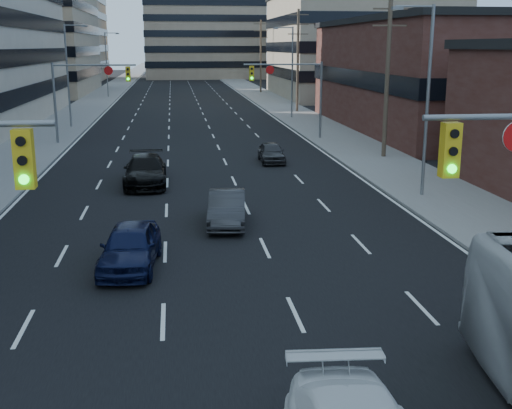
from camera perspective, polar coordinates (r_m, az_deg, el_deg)
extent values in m
cube|color=black|center=(134.27, -6.84, 10.78)|extent=(18.00, 300.00, 0.02)
cube|color=slate|center=(134.64, -11.82, 10.62)|extent=(5.00, 300.00, 0.15)
cube|color=slate|center=(134.87, -1.86, 10.91)|extent=(5.00, 300.00, 0.15)
cube|color=gray|center=(106.51, -20.16, 13.55)|extent=(20.00, 30.00, 16.00)
cube|color=#472119|center=(59.78, 18.13, 10.69)|extent=(20.00, 30.00, 9.00)
cube|color=gray|center=(95.76, 8.93, 13.66)|extent=(22.00, 28.00, 14.00)
cube|color=#ADA089|center=(146.54, -18.37, 14.35)|extent=(24.00, 24.00, 20.00)
cube|color=gray|center=(138.16, 6.85, 13.35)|extent=(22.00, 22.00, 12.00)
cube|color=gold|center=(12.54, -19.91, 3.82)|extent=(0.35, 0.28, 1.10)
cylinder|color=black|center=(12.34, -20.20, 5.29)|extent=(0.18, 0.06, 0.18)
cylinder|color=black|center=(12.39, -20.07, 3.69)|extent=(0.18, 0.06, 0.18)
cylinder|color=#0CE526|center=(12.45, -19.93, 2.11)|extent=(0.18, 0.06, 0.18)
cube|color=gold|center=(13.39, 16.86, 4.65)|extent=(0.35, 0.28, 1.10)
cylinder|color=black|center=(13.20, 17.24, 6.04)|extent=(0.18, 0.06, 0.18)
cylinder|color=black|center=(13.25, 17.14, 4.54)|extent=(0.18, 0.06, 0.18)
cylinder|color=#0CE526|center=(13.31, 17.03, 3.05)|extent=(0.18, 0.06, 0.18)
cylinder|color=slate|center=(50.00, -17.43, 8.51)|extent=(0.18, 0.18, 6.00)
cylinder|color=slate|center=(49.41, -14.18, 11.93)|extent=(6.00, 0.12, 0.12)
cube|color=gold|center=(49.22, -11.30, 11.31)|extent=(0.35, 0.28, 1.10)
cylinder|color=black|center=(49.04, -11.34, 11.71)|extent=(0.18, 0.06, 0.18)
cylinder|color=black|center=(49.06, -11.32, 11.30)|extent=(0.18, 0.06, 0.18)
cylinder|color=#0CE526|center=(49.07, -11.30, 10.90)|extent=(0.18, 0.06, 0.18)
cylinder|color=white|center=(49.29, -12.98, 11.52)|extent=(0.64, 0.06, 0.64)
cylinder|color=slate|center=(50.54, 5.78, 9.13)|extent=(0.18, 0.18, 6.00)
cylinder|color=slate|center=(49.79, 2.41, 12.34)|extent=(6.00, 0.12, 0.12)
cube|color=gold|center=(49.47, -0.39, 11.59)|extent=(0.35, 0.28, 1.10)
cylinder|color=black|center=(49.30, -0.37, 11.99)|extent=(0.18, 0.06, 0.18)
cylinder|color=black|center=(49.31, -0.37, 11.58)|extent=(0.18, 0.06, 0.18)
cylinder|color=#0CE526|center=(49.33, -0.37, 11.17)|extent=(0.18, 0.06, 0.18)
cylinder|color=white|center=(49.62, 1.25, 11.88)|extent=(0.64, 0.06, 0.64)
cylinder|color=#4C3D2D|center=(42.33, 11.61, 11.39)|extent=(0.28, 0.28, 11.00)
cube|color=#4C3D2D|center=(42.36, 11.87, 16.66)|extent=(2.20, 0.10, 0.10)
cube|color=#4C3D2D|center=(42.32, 11.80, 15.31)|extent=(2.20, 0.10, 0.10)
cylinder|color=#4C3D2D|center=(71.39, 3.73, 12.56)|extent=(0.28, 0.28, 11.00)
cube|color=#4C3D2D|center=(71.44, 3.80, 16.49)|extent=(2.20, 0.10, 0.10)
cube|color=#4C3D2D|center=(71.40, 3.78, 15.69)|extent=(2.20, 0.10, 0.10)
cube|color=#4C3D2D|center=(71.38, 3.77, 14.89)|extent=(2.20, 0.10, 0.10)
cylinder|color=#4C3D2D|center=(101.00, 0.42, 12.98)|extent=(0.28, 0.28, 11.00)
cube|color=#4C3D2D|center=(101.03, 0.43, 15.76)|extent=(2.20, 0.10, 0.10)
cube|color=#4C3D2D|center=(101.01, 0.43, 15.19)|extent=(2.20, 0.10, 0.10)
cube|color=#4C3D2D|center=(100.99, 0.42, 14.63)|extent=(2.20, 0.10, 0.10)
cylinder|color=slate|center=(59.83, -16.39, 10.82)|extent=(0.16, 0.16, 9.00)
cylinder|color=slate|center=(59.67, -15.80, 15.09)|extent=(1.80, 0.10, 0.10)
cube|color=slate|center=(59.56, -15.01, 15.06)|extent=(0.50, 0.22, 0.14)
cylinder|color=slate|center=(94.55, -13.14, 11.96)|extent=(0.16, 0.16, 9.00)
cylinder|color=slate|center=(94.45, -12.73, 14.65)|extent=(1.80, 0.10, 0.10)
cube|color=slate|center=(94.38, -12.23, 14.63)|extent=(0.50, 0.22, 0.14)
cylinder|color=slate|center=(31.50, 14.99, 8.60)|extent=(0.16, 0.16, 9.00)
cylinder|color=slate|center=(31.11, 13.92, 16.73)|extent=(1.80, 0.10, 0.10)
cube|color=slate|center=(30.83, 12.46, 16.68)|extent=(0.50, 0.22, 0.14)
cylinder|color=slate|center=(65.21, 3.24, 11.56)|extent=(0.16, 0.16, 9.00)
cylinder|color=slate|center=(65.02, 2.49, 15.44)|extent=(1.80, 0.10, 0.10)
cube|color=slate|center=(64.89, 1.76, 15.38)|extent=(0.50, 0.22, 0.14)
imported|color=black|center=(21.57, -11.12, -3.68)|extent=(2.15, 4.51, 1.49)
imported|color=#2D2D2F|center=(26.31, -2.60, -0.34)|extent=(1.90, 4.35, 1.39)
imported|color=black|center=(34.29, -9.80, 2.98)|extent=(2.24, 5.39, 1.56)
imported|color=#303032|center=(40.58, 1.38, 4.66)|extent=(1.58, 3.76, 1.27)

